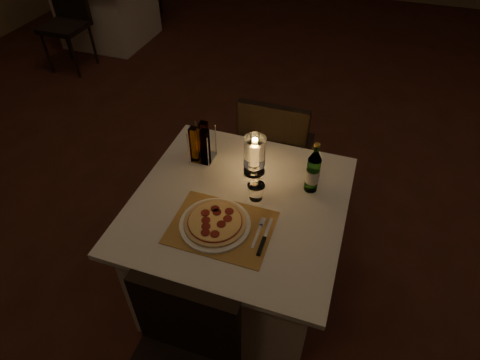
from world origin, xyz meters
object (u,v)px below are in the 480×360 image
(pizza, at_px, (215,222))
(main_table, at_px, (239,249))
(chair_far, at_px, (275,146))
(water_bottle, at_px, (313,172))
(neighbor_table_left, at_px, (108,9))
(tumbler, at_px, (256,192))
(hurricane_candle, at_px, (255,153))
(plate, at_px, (215,224))

(pizza, bearing_deg, main_table, 74.46)
(chair_far, relative_size, pizza, 3.21)
(pizza, height_order, water_bottle, water_bottle)
(pizza, bearing_deg, neighbor_table_left, 130.05)
(pizza, bearing_deg, tumbler, 62.00)
(pizza, xyz_separation_m, water_bottle, (0.36, 0.37, 0.08))
(water_bottle, distance_m, neighbor_table_left, 4.00)
(main_table, height_order, hurricane_candle, hurricane_candle)
(pizza, xyz_separation_m, hurricane_candle, (0.06, 0.41, 0.10))
(main_table, height_order, chair_far, chair_far)
(chair_far, bearing_deg, neighbor_table_left, 140.47)
(tumbler, bearing_deg, hurricane_candle, 109.74)
(chair_far, xyz_separation_m, water_bottle, (0.31, -0.52, 0.30))
(hurricane_candle, bearing_deg, pizza, -97.98)
(tumbler, relative_size, water_bottle, 0.30)
(pizza, bearing_deg, plate, -55.48)
(pizza, relative_size, tumbler, 3.36)
(water_bottle, bearing_deg, tumbler, -148.41)
(pizza, distance_m, neighbor_table_left, 4.01)
(tumbler, distance_m, water_bottle, 0.29)
(main_table, bearing_deg, neighbor_table_left, 132.33)
(tumbler, bearing_deg, plate, -117.98)
(main_table, xyz_separation_m, tumbler, (0.07, 0.05, 0.41))
(plate, distance_m, neighbor_table_left, 4.01)
(pizza, relative_size, hurricane_candle, 1.31)
(plate, xyz_separation_m, pizza, (-0.00, 0.00, 0.02))
(plate, distance_m, hurricane_candle, 0.43)
(pizza, distance_m, tumbler, 0.26)
(tumbler, height_order, neighbor_table_left, tumbler)
(tumbler, distance_m, neighbor_table_left, 3.92)
(chair_far, distance_m, neighbor_table_left, 3.40)
(chair_far, height_order, tumbler, chair_far)
(chair_far, distance_m, tumbler, 0.71)
(water_bottle, bearing_deg, hurricane_candle, 173.63)
(plate, height_order, water_bottle, water_bottle)
(main_table, height_order, plate, plate)
(main_table, xyz_separation_m, hurricane_candle, (0.01, 0.23, 0.49))
(plate, bearing_deg, neighbor_table_left, 130.05)
(main_table, bearing_deg, chair_far, 90.00)
(water_bottle, bearing_deg, neighbor_table_left, 137.48)
(hurricane_candle, bearing_deg, tumbler, -70.26)
(chair_far, xyz_separation_m, pizza, (-0.05, -0.89, 0.22))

